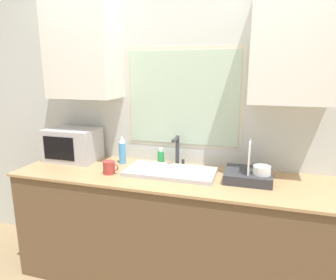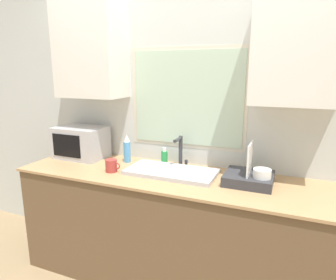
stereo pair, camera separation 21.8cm
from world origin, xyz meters
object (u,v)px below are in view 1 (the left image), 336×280
Objects in this scene: faucet at (177,149)px; microwave at (73,145)px; soap_bottle at (161,157)px; dish_rack at (250,174)px; mug_near_sink at (109,167)px; spray_bottle at (122,150)px.

microwave is (-0.93, -0.09, -0.01)m from faucet.
soap_bottle is (0.78, 0.10, -0.08)m from microwave.
mug_near_sink is at bearing -171.45° from dish_rack.
faucet is at bearing 5.36° from microwave.
spray_bottle is (-0.47, -0.05, -0.03)m from faucet.
microwave is at bearing 153.55° from mug_near_sink.
spray_bottle is 1.94× the size of mug_near_sink.
dish_rack is (0.58, -0.17, -0.10)m from faucet.
faucet is 0.93m from microwave.
dish_rack is (1.51, -0.08, -0.09)m from microwave.
microwave is 1.52m from dish_rack.
mug_near_sink is at bearing -86.46° from spray_bottle.
dish_rack is at bearing -16.07° from faucet.
microwave reaches higher than mug_near_sink.
mug_near_sink is at bearing -132.74° from soap_bottle.
spray_bottle reaches higher than mug_near_sink.
mug_near_sink is at bearing -26.45° from microwave.
dish_rack is 2.25× the size of soap_bottle.
microwave is 0.79m from soap_bottle.
microwave is 1.35× the size of dish_rack.
microwave is 1.84× the size of spray_bottle.
microwave is at bearing -175.36° from spray_bottle.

